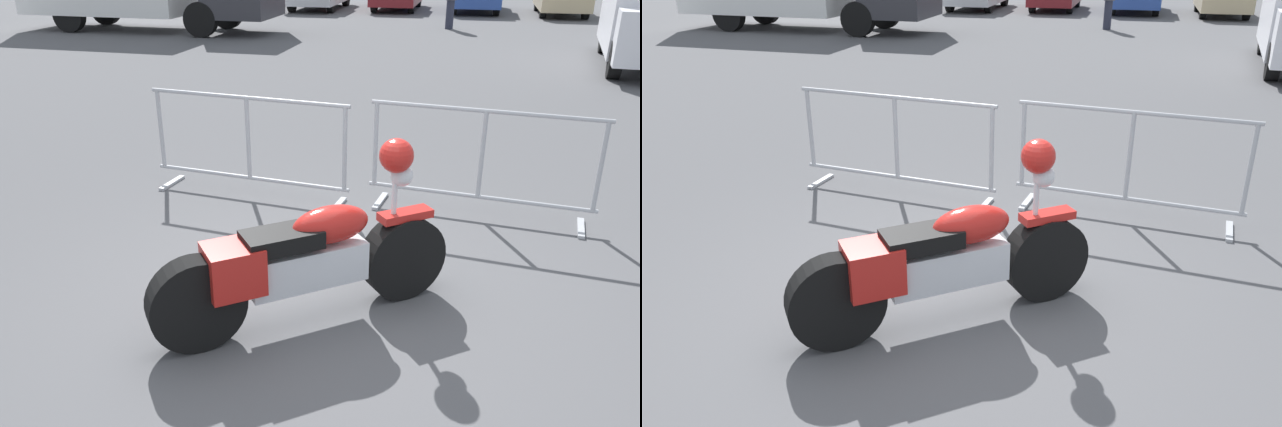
% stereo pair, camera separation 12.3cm
% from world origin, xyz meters
% --- Properties ---
extents(ground_plane, '(120.00, 120.00, 0.00)m').
position_xyz_m(ground_plane, '(0.00, 0.00, 0.00)').
color(ground_plane, '#4C4C4F').
extents(motorcycle, '(1.85, 1.50, 1.25)m').
position_xyz_m(motorcycle, '(0.11, -0.27, 0.48)').
color(motorcycle, black).
rests_on(motorcycle, ground).
extents(crowd_barrier_near, '(2.17, 0.68, 1.07)m').
position_xyz_m(crowd_barrier_near, '(-1.06, 1.88, 0.55)').
color(crowd_barrier_near, '#9EA0A5').
rests_on(crowd_barrier_near, ground).
extents(crowd_barrier_far, '(2.17, 0.68, 1.07)m').
position_xyz_m(crowd_barrier_far, '(1.27, 1.88, 0.55)').
color(crowd_barrier_far, '#9EA0A5').
rests_on(crowd_barrier_far, ground).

